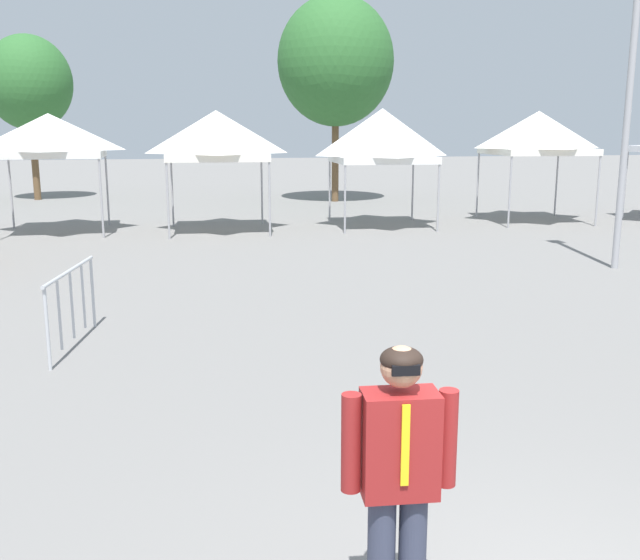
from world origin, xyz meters
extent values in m
cylinder|color=#9E9EA3|center=(-3.76, 17.28, 1.16)|extent=(0.06, 0.06, 2.32)
cylinder|color=#9E9EA3|center=(-6.57, 19.98, 1.16)|extent=(0.06, 0.06, 2.32)
cylinder|color=#9E9EA3|center=(-3.82, 20.03, 1.16)|extent=(0.06, 0.06, 2.32)
pyramid|color=white|center=(-5.17, 18.63, 2.83)|extent=(2.95, 2.95, 1.01)
cube|color=white|center=(-5.17, 18.63, 2.22)|extent=(2.93, 2.93, 0.20)
cylinder|color=#9E9EA3|center=(-2.01, 16.71, 1.12)|extent=(0.06, 0.06, 2.23)
cylinder|color=#9E9EA3|center=(0.71, 16.57, 1.12)|extent=(0.06, 0.06, 2.23)
cylinder|color=#9E9EA3|center=(-1.87, 19.42, 1.12)|extent=(0.06, 0.06, 2.23)
cylinder|color=#9E9EA3|center=(0.84, 19.29, 1.12)|extent=(0.06, 0.06, 2.23)
pyramid|color=white|center=(-0.58, 18.00, 2.83)|extent=(2.99, 2.99, 1.19)
cube|color=white|center=(-0.58, 18.00, 2.13)|extent=(2.96, 2.96, 0.20)
cylinder|color=#9E9EA3|center=(2.86, 16.72, 1.06)|extent=(0.06, 0.06, 2.12)
cylinder|color=#9E9EA3|center=(5.57, 16.57, 1.06)|extent=(0.06, 0.06, 2.12)
cylinder|color=#9E9EA3|center=(3.02, 19.43, 1.06)|extent=(0.06, 0.06, 2.12)
cylinder|color=#9E9EA3|center=(5.73, 19.27, 1.06)|extent=(0.06, 0.06, 2.12)
pyramid|color=white|center=(4.29, 18.00, 2.81)|extent=(3.01, 3.01, 1.38)
cube|color=white|center=(4.29, 18.00, 2.02)|extent=(2.98, 2.98, 0.20)
cylinder|color=#9E9EA3|center=(7.94, 16.91, 1.16)|extent=(0.06, 0.06, 2.32)
cylinder|color=#9E9EA3|center=(10.71, 16.71, 1.16)|extent=(0.06, 0.06, 2.32)
cylinder|color=#9E9EA3|center=(8.14, 19.68, 1.16)|extent=(0.06, 0.06, 2.32)
cylinder|color=#9E9EA3|center=(10.91, 19.48, 1.16)|extent=(0.06, 0.06, 2.32)
pyramid|color=white|center=(9.43, 18.19, 2.88)|extent=(3.12, 3.12, 1.14)
cube|color=white|center=(9.43, 18.19, 2.22)|extent=(3.09, 3.09, 0.20)
cylinder|color=#9E9EA3|center=(12.84, 18.48, 1.19)|extent=(0.06, 0.06, 2.38)
cube|color=maroon|center=(-0.77, 0.57, 1.22)|extent=(0.44, 0.28, 0.60)
cylinder|color=maroon|center=(-1.04, 0.59, 1.24)|extent=(0.11, 0.11, 0.56)
cylinder|color=maroon|center=(-0.50, 0.54, 1.24)|extent=(0.11, 0.11, 0.56)
sphere|color=tan|center=(-0.77, 0.57, 1.67)|extent=(0.23, 0.23, 0.23)
ellipsoid|color=black|center=(-0.77, 0.57, 1.71)|extent=(0.23, 0.23, 0.14)
cube|color=black|center=(-0.78, 0.46, 1.68)|extent=(0.15, 0.04, 0.06)
cube|color=yellow|center=(-0.78, 0.44, 1.27)|extent=(0.04, 0.02, 0.46)
cylinder|color=#9E9EA3|center=(7.27, 10.54, 3.79)|extent=(0.14, 0.14, 7.58)
cylinder|color=brown|center=(4.66, 25.80, 1.84)|extent=(0.28, 0.28, 3.68)
ellipsoid|color=#2D662D|center=(4.66, 25.80, 5.51)|extent=(4.58, 4.58, 5.04)
cylinder|color=brown|center=(-7.36, 29.00, 1.68)|extent=(0.28, 0.28, 3.36)
ellipsoid|color=#2D662D|center=(-7.36, 29.00, 4.73)|extent=(3.45, 3.45, 3.79)
cylinder|color=#B7BABF|center=(-3.31, 6.99, 1.05)|extent=(0.41, 2.08, 0.05)
cylinder|color=#B7BABF|center=(-3.14, 7.97, 0.53)|extent=(0.04, 0.04, 1.05)
cylinder|color=#B7BABF|center=(-3.48, 6.01, 0.53)|extent=(0.04, 0.04, 1.05)
cylinder|color=#B7BABF|center=(-3.22, 7.51, 0.58)|extent=(0.04, 0.04, 0.92)
cylinder|color=#B7BABF|center=(-3.31, 6.99, 0.58)|extent=(0.04, 0.04, 0.92)
cylinder|color=#B7BABF|center=(-3.40, 6.47, 0.58)|extent=(0.04, 0.04, 0.92)
camera|label=1|loc=(-1.95, -2.96, 2.92)|focal=40.49mm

